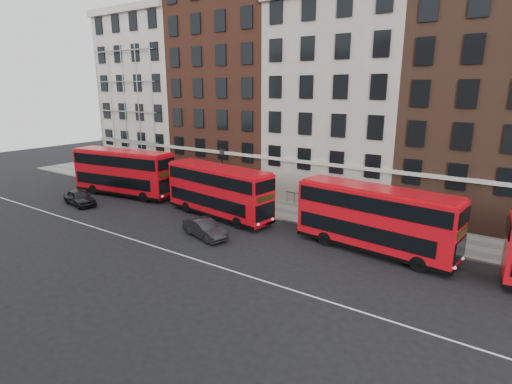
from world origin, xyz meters
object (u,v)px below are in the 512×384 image
Objects in this scene: bus_a at (123,171)px; car_front at (205,229)px; bus_b at (218,190)px; bus_c at (374,218)px; car_rear at (80,198)px.

car_front is at bearing -24.25° from bus_a.
bus_c is at bearing 7.67° from bus_b.
bus_c is (25.96, 0.01, -0.12)m from bus_a.
bus_b is 13.42m from bus_c.
bus_c reaches higher than car_front.
bus_b is 14.05m from car_rear.
car_rear is 15.43m from car_front.
car_front is at bearing -80.06° from car_rear.
bus_c is (13.42, -0.00, 0.03)m from bus_b.
bus_a is 2.79× the size of car_front.
bus_a reaches higher than car_rear.
bus_a is 25.96m from bus_c.
bus_a is at bearing 1.50° from car_rear.
bus_b reaches higher than car_front.
bus_a is 15.57m from car_front.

